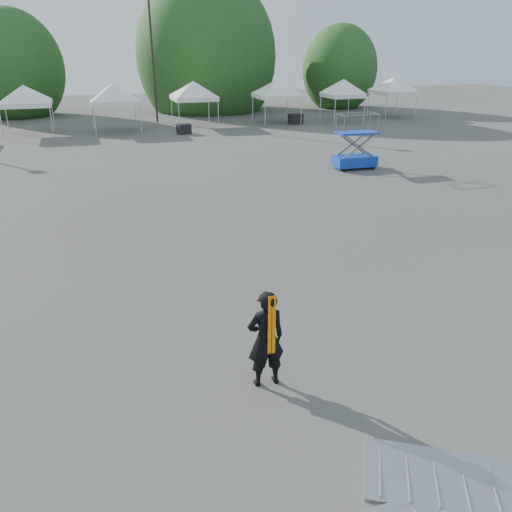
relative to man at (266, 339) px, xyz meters
name	(u,v)px	position (x,y,z in m)	size (l,w,h in m)	color
ground	(231,304)	(0.25, 3.13, -0.95)	(120.00, 120.00, 0.00)	#474442
light_pole_east	(152,50)	(3.25, 35.13, 4.57)	(0.60, 0.25, 9.80)	black
tree_mid_w	(12,69)	(-7.75, 43.13, 2.98)	(4.16, 4.16, 6.33)	#382314
tree_mid_e	(207,57)	(9.25, 42.13, 3.89)	(5.12, 5.12, 7.79)	#382314
tree_far_e	(339,69)	(22.25, 40.13, 2.68)	(3.84, 3.84, 5.84)	#382314
tent_d	(23,89)	(-6.12, 31.83, 2.11)	(4.69, 4.69, 3.88)	silver
tent_e	(113,88)	(-0.22, 31.27, 2.11)	(4.66, 4.66, 3.88)	silver
tent_f	(193,85)	(5.72, 32.05, 2.11)	(4.52, 4.52, 3.88)	silver
tent_g	(277,83)	(12.35, 31.67, 2.11)	(4.56, 4.56, 3.88)	silver
tent_h	(344,83)	(17.68, 30.60, 2.11)	(4.00, 4.00, 3.88)	silver
tent_extra_8	(394,80)	(23.14, 31.79, 2.11)	(4.40, 4.40, 3.88)	silver
man	(266,339)	(0.00, 0.00, 0.00)	(0.69, 0.45, 1.89)	black
scissor_lift	(356,141)	(10.22, 15.06, 0.42)	(2.15, 1.14, 2.72)	#0C1BA7
barrier_mid	(450,480)	(1.72, -3.01, -0.91)	(2.65, 2.26, 0.08)	#929499
crate_mid	(184,129)	(4.17, 28.64, -0.60)	(0.89, 0.69, 0.69)	black
crate_east	(296,119)	(13.59, 30.60, -0.56)	(1.01, 0.78, 0.78)	black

